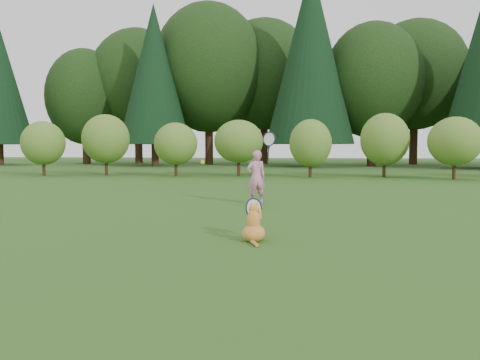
# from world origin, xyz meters

# --- Properties ---
(ground) EXTENTS (100.00, 100.00, 0.00)m
(ground) POSITION_xyz_m (0.00, 0.00, 0.00)
(ground) COLOR #254914
(ground) RESTS_ON ground
(shrub_row) EXTENTS (28.00, 3.00, 2.80)m
(shrub_row) POSITION_xyz_m (0.00, 13.00, 1.40)
(shrub_row) COLOR #5C7424
(shrub_row) RESTS_ON ground
(woodland_backdrop) EXTENTS (48.00, 10.00, 15.00)m
(woodland_backdrop) POSITION_xyz_m (0.00, 23.00, 7.50)
(woodland_backdrop) COLOR black
(woodland_backdrop) RESTS_ON ground
(child) EXTENTS (0.72, 0.48, 1.82)m
(child) POSITION_xyz_m (0.25, 3.12, 0.64)
(child) COLOR pink
(child) RESTS_ON ground
(cat) EXTENTS (0.40, 0.74, 0.73)m
(cat) POSITION_xyz_m (0.66, -1.12, 0.28)
(cat) COLOR orange
(cat) RESTS_ON ground
(tennis_ball) EXTENTS (0.07, 0.07, 0.07)m
(tennis_ball) POSITION_xyz_m (-0.43, 0.57, 1.02)
(tennis_ball) COLOR yellow
(tennis_ball) RESTS_ON ground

